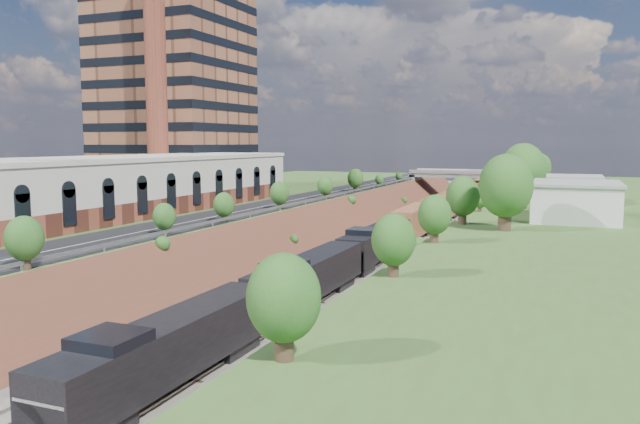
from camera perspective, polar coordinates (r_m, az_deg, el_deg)
ground at (r=35.66m, az=-21.42°, el=-16.69°), size 400.00×400.00×0.00m
platform_left at (r=101.20m, az=-11.72°, el=-0.10°), size 44.00×180.00×5.00m
embankment_left at (r=91.24m, az=-0.10°, el=-2.25°), size 10.00×180.00×10.00m
embankment_right at (r=85.52m, az=13.70°, el=-3.01°), size 10.00×180.00×10.00m
rail_left_track at (r=88.44m, az=4.95°, el=-2.49°), size 1.58×180.00×0.18m
rail_right_track at (r=87.08m, az=8.23°, el=-2.67°), size 1.58×180.00×0.18m
road at (r=92.40m, az=-2.69°, el=1.01°), size 8.00×180.00×0.10m
guardrail at (r=90.54m, az=-0.38°, el=1.22°), size 0.10×171.00×0.70m
commercial_building at (r=80.10m, az=-17.58°, el=2.37°), size 14.30×62.30×7.00m
highrise_tower at (r=118.25m, az=-13.32°, el=15.56°), size 22.00×22.00×53.90m
smokestack at (r=99.67m, az=-14.80°, el=12.69°), size 3.20×3.20×40.00m
overpass at (r=147.62m, az=13.05°, el=2.82°), size 24.50×8.30×7.40m
white_building_near at (r=75.85m, az=22.33°, el=0.84°), size 9.00×12.00×4.00m
white_building_far at (r=97.80m, az=21.99°, el=1.88°), size 8.00×10.00×3.60m
tree_right_large at (r=63.98m, az=16.63°, el=2.25°), size 5.25×5.25×7.61m
tree_left_crest at (r=56.14m, az=-16.46°, el=-0.70°), size 2.45×2.45×3.55m
freight_train at (r=103.69m, az=10.57°, el=0.17°), size 3.13×159.11×4.65m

